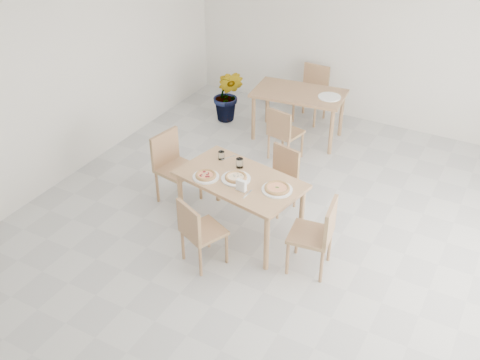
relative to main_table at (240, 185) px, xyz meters
The scene contains 21 objects.
main_table is the anchor object (origin of this frame).
chair_south 0.75m from the main_table, 99.19° to the right, with size 0.53×0.53×0.81m.
chair_north 0.77m from the main_table, 76.59° to the left, with size 0.47×0.47×0.79m.
chair_west 1.11m from the main_table, 168.63° to the left, with size 0.52×0.52×0.91m.
chair_east 1.06m from the main_table, 10.09° to the right, with size 0.49×0.49×0.87m.
plate_margherita 0.48m from the main_table, ahead, with size 0.34×0.34×0.02m, color white.
plate_mushroom 0.11m from the main_table, 124.47° to the right, with size 0.33×0.33×0.02m, color white.
plate_pepperoni 0.40m from the main_table, 153.52° to the right, with size 0.30×0.30×0.02m, color white.
pizza_margherita 0.49m from the main_table, ahead, with size 0.32×0.32×0.03m.
pizza_mushroom 0.13m from the main_table, 124.47° to the right, with size 0.26×0.26×0.03m.
pizza_pepperoni 0.40m from the main_table, 153.52° to the right, with size 0.26×0.26×0.03m.
tumbler_a 0.28m from the main_table, 119.71° to the left, with size 0.08×0.08×0.11m, color white.
tumbler_b 0.50m from the main_table, 146.05° to the left, with size 0.07×0.07×0.10m, color white.
napkin_holder 0.30m from the main_table, 58.17° to the right, with size 0.13×0.07×0.14m.
fork_a 0.48m from the main_table, 135.56° to the left, with size 0.02×0.19×0.01m, color silver.
fork_b 0.35m from the main_table, 47.18° to the right, with size 0.02×0.19×0.01m, color silver.
second_table 2.53m from the main_table, 98.49° to the left, with size 1.42×0.92×0.75m.
chair_back_s 1.80m from the main_table, 99.06° to the left, with size 0.47×0.47×0.81m.
chair_back_n 3.25m from the main_table, 97.76° to the left, with size 0.46×0.46×0.88m.
plate_empty 2.54m from the main_table, 87.97° to the left, with size 0.33×0.33×0.02m, color white.
potted_plant 2.96m from the main_table, 122.40° to the left, with size 0.49×0.39×0.88m, color #1F6821.
Camera 1 is at (2.22, -4.74, 4.13)m, focal length 42.00 mm.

